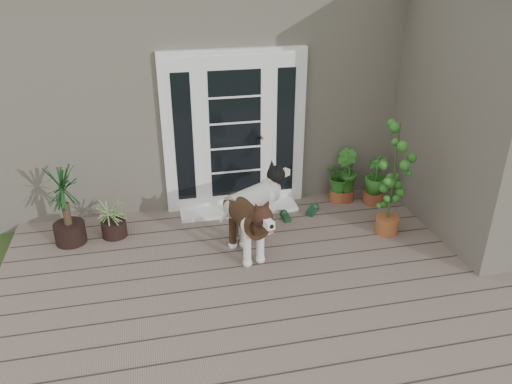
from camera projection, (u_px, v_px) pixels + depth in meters
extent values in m
cube|color=#6B5B4C|center=(293.00, 301.00, 5.23)|extent=(6.20, 4.60, 0.12)
cube|color=#665E54|center=(224.00, 71.00, 8.31)|extent=(7.40, 4.00, 3.10)
cube|color=#665E54|center=(501.00, 115.00, 6.10)|extent=(1.60, 2.40, 3.10)
cube|color=white|center=(235.00, 132.00, 6.62)|extent=(1.90, 0.14, 2.15)
cube|color=white|center=(239.00, 209.00, 6.91)|extent=(1.60, 0.40, 0.05)
imported|color=#26661D|center=(339.00, 184.00, 7.08)|extent=(0.54, 0.54, 0.52)
imported|color=#265A19|center=(346.00, 183.00, 7.10)|extent=(0.46, 0.46, 0.54)
imported|color=#265819|center=(375.00, 184.00, 7.02)|extent=(0.37, 0.37, 0.57)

